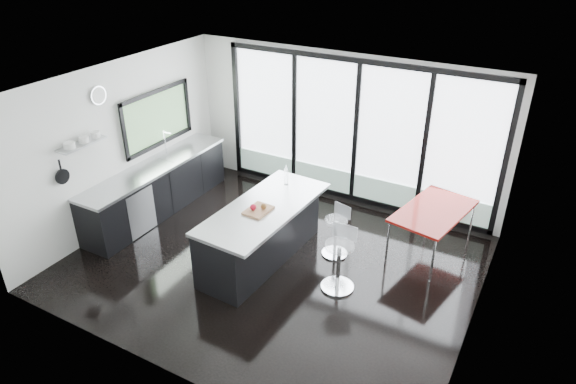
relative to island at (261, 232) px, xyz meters
The scene contains 11 objects.
floor 0.54m from the island, ahead, with size 6.00×5.00×0.00m, color black.
ceiling 2.32m from the island, ahead, with size 6.00×5.00×0.00m, color white.
wall_back 2.62m from the island, 78.49° to the left, with size 6.00×0.09×2.80m.
wall_front 2.68m from the island, 84.84° to the right, with size 6.00×0.00×2.80m, color silver.
wall_left 2.96m from the island, behind, with size 0.26×5.00×2.80m.
wall_right 3.35m from the island, ahead, with size 0.00×5.00×2.80m, color silver.
counter_cabinets 2.48m from the island, behind, with size 0.69×3.24×1.36m.
island is the anchor object (origin of this frame).
bar_stool_near 1.37m from the island, ahead, with size 0.48×0.48×0.77m, color silver.
bar_stool_far 1.19m from the island, 34.32° to the left, with size 0.42×0.42×0.66m, color silver.
red_table 2.70m from the island, 32.44° to the left, with size 0.85×1.49×0.80m, color maroon.
Camera 1 is at (3.41, -5.66, 4.80)m, focal length 32.00 mm.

